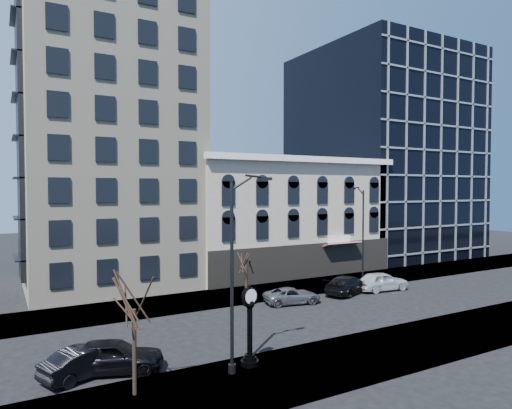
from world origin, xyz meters
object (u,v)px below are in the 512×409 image
street_lamp_near (245,220)px  car_near_b (88,361)px  car_near_a (113,356)px  street_clock (250,329)px

street_lamp_near → car_near_b: street_lamp_near is taller
street_lamp_near → car_near_a: bearing=152.6°
car_near_a → street_clock: bearing=-92.9°
street_clock → car_near_a: size_ratio=0.84×
street_clock → street_lamp_near: street_lamp_near is taller
car_near_b → street_lamp_near: bearing=-138.4°
street_clock → car_near_a: 6.98m
street_clock → car_near_b: street_clock is taller
street_clock → street_lamp_near: (-0.51, -0.48, 5.64)m
car_near_a → car_near_b: 1.19m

